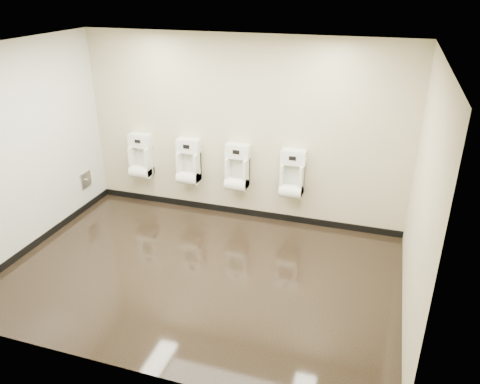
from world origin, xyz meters
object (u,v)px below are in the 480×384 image
Objects in this scene: urinal_2 at (237,171)px; urinal_1 at (189,165)px; access_panel at (86,180)px; urinal_0 at (141,159)px; urinal_3 at (292,177)px.

urinal_1 is at bearing 180.00° from urinal_2.
access_panel is 0.95m from urinal_0.
urinal_0 is 1.00× the size of urinal_2.
urinal_1 and urinal_2 have the same top height.
urinal_1 is 1.00× the size of urinal_2.
urinal_0 and urinal_2 have the same top height.
urinal_2 is at bearing 0.00° from urinal_0.
urinal_3 reaches higher than access_panel.
urinal_3 is at bearing 7.32° from access_panel.
urinal_0 is 2.51m from urinal_3.
urinal_1 is 1.00× the size of urinal_3.
urinal_3 is (0.86, 0.00, 0.00)m from urinal_2.
urinal_1 is 0.81m from urinal_2.
urinal_0 is at bearing 180.00° from urinal_2.
urinal_1 is (0.84, 0.00, 0.00)m from urinal_0.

